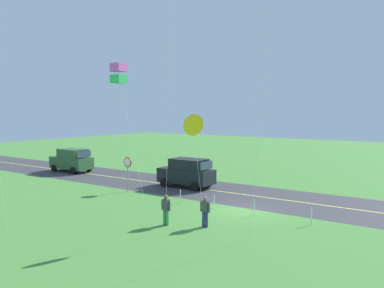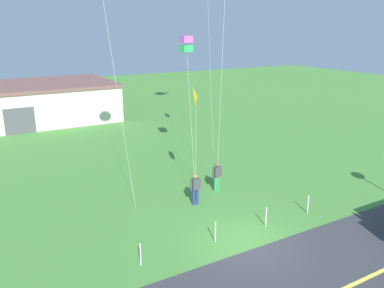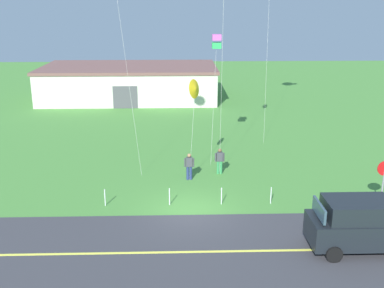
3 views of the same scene
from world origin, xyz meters
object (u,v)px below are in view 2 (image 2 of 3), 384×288
(person_adult_near, at_px, (217,176))
(kite_green_far, at_px, (186,44))
(kite_blue_mid, at_px, (196,97))
(warehouse_distant, at_px, (12,104))
(person_adult_companion, at_px, (195,188))

(person_adult_near, height_order, kite_green_far, kite_green_far)
(kite_blue_mid, height_order, kite_green_far, kite_green_far)
(person_adult_near, height_order, warehouse_distant, warehouse_distant)
(person_adult_near, height_order, person_adult_companion, same)
(kite_blue_mid, bearing_deg, person_adult_companion, -121.95)
(warehouse_distant, bearing_deg, kite_blue_mid, -75.38)
(kite_green_far, bearing_deg, person_adult_companion, -113.76)
(kite_green_far, bearing_deg, warehouse_distant, 110.96)
(person_adult_companion, bearing_deg, person_adult_near, 28.98)
(kite_blue_mid, bearing_deg, person_adult_near, 11.73)
(kite_blue_mid, height_order, warehouse_distant, kite_blue_mid)
(person_adult_companion, height_order, kite_green_far, kite_green_far)
(person_adult_near, xyz_separation_m, warehouse_distant, (-7.60, 23.09, 0.89))
(person_adult_near, xyz_separation_m, kite_blue_mid, (-1.50, -0.31, 4.41))
(kite_green_far, xyz_separation_m, warehouse_distant, (-7.58, 19.80, -5.85))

